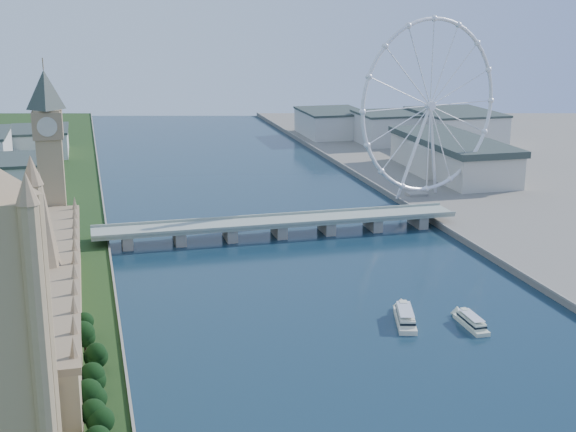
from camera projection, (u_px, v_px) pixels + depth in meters
name	position (u px, v px, depth m)	size (l,w,h in m)	color
parliament_range	(49.00, 300.00, 326.22)	(24.00, 200.00, 70.00)	tan
big_ben	(49.00, 141.00, 415.02)	(20.02, 20.02, 110.00)	tan
westminster_bridge	(279.00, 225.00, 481.66)	(220.00, 22.00, 9.50)	gray
london_eye	(430.00, 107.00, 546.36)	(113.60, 39.12, 124.30)	silver
county_hall	(451.00, 177.00, 647.02)	(54.00, 144.00, 35.00)	beige
city_skyline	(253.00, 138.00, 731.94)	(505.00, 280.00, 32.00)	beige
tour_boat_near	(405.00, 323.00, 351.00)	(8.04, 31.39, 6.95)	beige
tour_boat_far	(471.00, 327.00, 346.78)	(6.74, 26.55, 5.83)	beige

